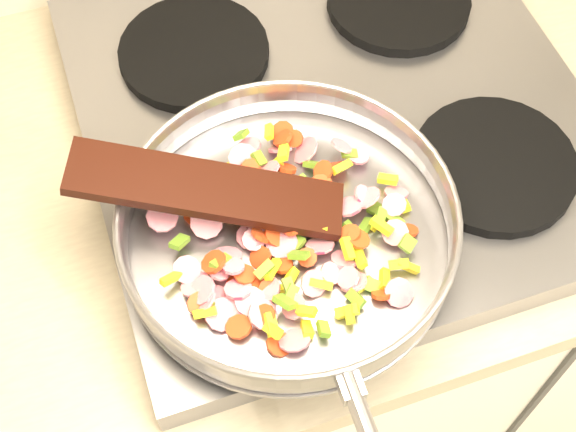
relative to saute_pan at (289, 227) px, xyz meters
name	(u,v)px	position (x,y,z in m)	size (l,w,h in m)	color
cooktop	(336,120)	(0.12, 0.16, -0.07)	(0.60, 0.60, 0.04)	#939399
grate_fl	(263,233)	(-0.02, 0.02, -0.04)	(0.19, 0.19, 0.02)	black
grate_fr	(494,165)	(0.26, 0.02, -0.04)	(0.19, 0.19, 0.02)	black
grate_bl	(194,52)	(-0.02, 0.30, -0.04)	(0.19, 0.19, 0.02)	black
grate_br	(399,1)	(0.26, 0.30, -0.04)	(0.19, 0.19, 0.02)	black
saute_pan	(289,227)	(0.00, 0.00, 0.00)	(0.39, 0.56, 0.06)	#9E9EA5
vegetable_heap	(278,232)	(-0.01, 0.00, -0.01)	(0.29, 0.28, 0.04)	yellow
wooden_spatula	(207,189)	(-0.07, 0.06, 0.02)	(0.29, 0.06, 0.01)	black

